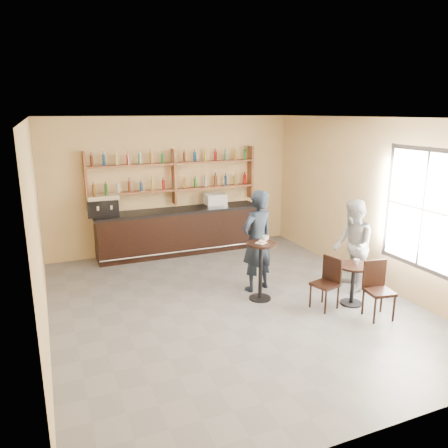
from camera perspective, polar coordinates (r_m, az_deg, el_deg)
name	(u,v)px	position (r m, az deg, el deg)	size (l,w,h in m)	color
floor	(231,304)	(7.84, 0.93, -10.39)	(7.00, 7.00, 0.00)	slate
ceiling	(232,118)	(7.11, 1.04, 13.69)	(7.00, 7.00, 0.00)	white
wall_back	(173,185)	(10.55, -6.71, 5.13)	(7.00, 7.00, 0.00)	#DBB77C
wall_front	(378,294)	(4.49, 19.46, -8.63)	(7.00, 7.00, 0.00)	#DBB77C
wall_left	(38,235)	(6.73, -23.12, -1.33)	(7.00, 7.00, 0.00)	#DBB77C
wall_right	(373,202)	(8.93, 18.93, 2.73)	(7.00, 7.00, 0.00)	#DBB77C
window_pane	(423,209)	(8.07, 24.55, 1.74)	(2.00, 2.00, 0.00)	white
window_frame	(423,210)	(8.06, 24.52, 1.73)	(0.04, 1.70, 2.10)	black
shelf_unit	(174,177)	(10.39, -6.55, 6.17)	(4.00, 0.26, 1.40)	brown
liquor_bottles	(174,169)	(10.37, -6.57, 7.09)	(3.68, 0.10, 1.00)	#8C5919
bar_counter	(179,231)	(10.45, -5.91, -0.93)	(3.93, 0.77, 1.06)	black
espresso_machine	(103,205)	(9.93, -15.49, 2.35)	(0.66, 0.42, 0.47)	black
pastry_case	(215,200)	(10.59, -1.20, 3.16)	(0.51, 0.41, 0.31)	silver
pedestal_table	(261,271)	(7.86, 4.79, -6.17)	(0.52, 0.52, 1.06)	black
napkin	(261,243)	(7.69, 4.87, -2.46)	(0.17, 0.17, 0.00)	white
donut	(262,242)	(7.68, 4.98, -2.30)	(0.13, 0.13, 0.05)	#CC814A
cup_pedestal	(266,238)	(7.83, 5.45, -1.83)	(0.12, 0.12, 0.09)	white
man_main	(257,241)	(8.15, 4.32, -2.22)	(0.70, 0.46, 1.92)	black
cafe_table	(353,285)	(8.02, 16.44, -7.60)	(0.57, 0.57, 0.73)	black
cup_cafe	(357,262)	(7.91, 16.93, -4.76)	(0.11, 0.11, 0.10)	white
chair_west	(325,284)	(7.71, 13.04, -7.62)	(0.39, 0.39, 0.89)	black
chair_south	(379,291)	(7.60, 19.65, -8.25)	(0.41, 0.41, 0.94)	black
patron_second	(352,246)	(8.47, 16.43, -2.77)	(0.85, 0.66, 1.74)	#95959A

